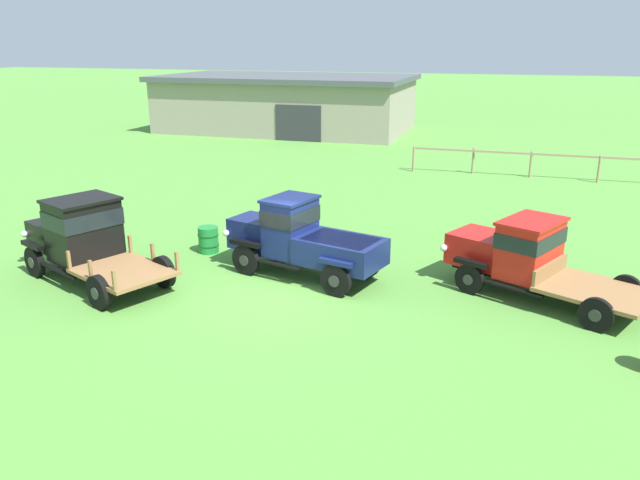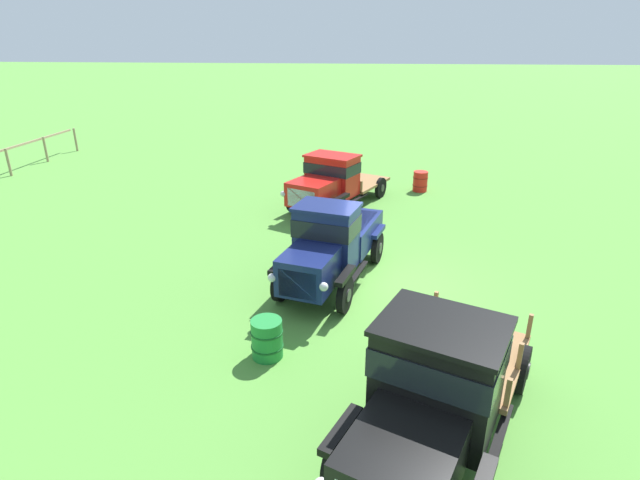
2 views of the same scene
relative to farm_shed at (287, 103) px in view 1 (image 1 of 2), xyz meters
The scene contains 7 objects.
ground_plane 32.45m from the farm_shed, 69.68° to the right, with size 240.00×240.00×0.00m, color #518E38.
farm_shed is the anchor object (origin of this frame).
paddock_fence 22.86m from the farm_shed, 33.43° to the right, with size 14.67×0.55×1.30m.
vintage_truck_foreground_near 31.24m from the farm_shed, 80.04° to the right, with size 5.67×3.80×2.33m.
vintage_truck_second_in_line 30.90m from the farm_shed, 68.61° to the right, with size 5.02×2.81×2.26m.
vintage_truck_midrow_center 33.09m from the farm_shed, 58.47° to the right, with size 5.58×3.95×2.07m.
oil_drum_near_fence 28.85m from the farm_shed, 74.40° to the right, with size 0.66×0.66×0.84m.
Camera 1 is at (5.70, -14.35, 6.49)m, focal length 35.00 mm.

